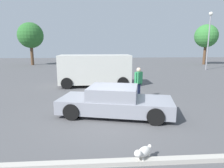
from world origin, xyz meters
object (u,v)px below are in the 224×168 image
at_px(dog, 143,152).
at_px(van_white, 95,69).
at_px(sedan_foreground, 115,102).
at_px(light_post_near, 209,31).
at_px(pedestrian, 138,80).

relative_size(dog, van_white, 0.10).
distance_m(sedan_foreground, light_post_near, 19.52).
relative_size(van_white, light_post_near, 0.75).
height_order(dog, van_white, van_white).
relative_size(sedan_foreground, pedestrian, 2.88).
bearing_deg(sedan_foreground, pedestrian, 71.87).
bearing_deg(dog, light_post_near, -167.29).
bearing_deg(light_post_near, van_white, -146.33).
bearing_deg(sedan_foreground, dog, -70.10).
xyz_separation_m(sedan_foreground, van_white, (-0.88, 6.06, 0.62)).
xyz_separation_m(pedestrian, light_post_near, (10.71, 12.39, 3.45)).
height_order(dog, pedestrian, pedestrian).
height_order(sedan_foreground, light_post_near, light_post_near).
distance_m(pedestrian, light_post_near, 16.74).
relative_size(sedan_foreground, dog, 9.41).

